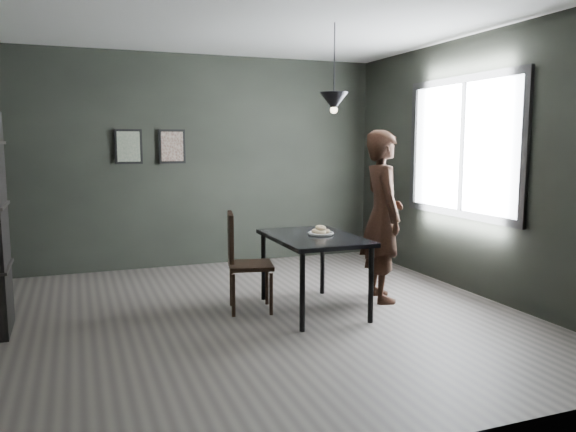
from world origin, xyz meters
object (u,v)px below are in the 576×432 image
object	(u,v)px
cafe_table	(314,244)
wood_chair	(242,255)
white_plate	(321,234)
pendant_lamp	(334,102)
woman	(382,216)

from	to	relation	value
cafe_table	wood_chair	distance (m)	0.72
white_plate	wood_chair	xyz separation A→B (m)	(-0.75, 0.20, -0.20)
white_plate	pendant_lamp	xyz separation A→B (m)	(0.16, 0.06, 1.29)
white_plate	woman	world-z (taller)	woman
white_plate	pendant_lamp	bearing A→B (deg)	21.89
white_plate	wood_chair	world-z (taller)	wood_chair
cafe_table	wood_chair	world-z (taller)	wood_chair
woman	wood_chair	size ratio (longest dim) A/B	1.82
white_plate	pendant_lamp	distance (m)	1.31
woman	wood_chair	distance (m)	1.53
white_plate	woman	size ratio (longest dim) A/B	0.13
pendant_lamp	cafe_table	bearing A→B (deg)	-158.20
pendant_lamp	white_plate	bearing A→B (deg)	-158.11
cafe_table	white_plate	distance (m)	0.13
white_plate	wood_chair	size ratio (longest dim) A/B	0.24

